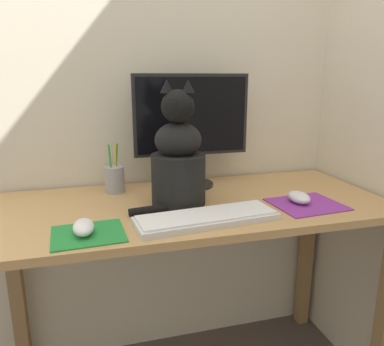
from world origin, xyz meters
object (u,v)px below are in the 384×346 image
at_px(pen_cup, 115,179).
at_px(cat, 178,160).
at_px(monitor, 192,124).
at_px(keyboard, 207,218).
at_px(computer_mouse_right, 299,197).
at_px(computer_mouse_left, 83,227).

bearing_deg(pen_cup, cat, -44.46).
relative_size(monitor, keyboard, 1.01).
relative_size(computer_mouse_right, pen_cup, 0.55).
bearing_deg(keyboard, monitor, 76.30).
bearing_deg(cat, computer_mouse_right, -3.54).
bearing_deg(computer_mouse_right, pen_cup, 153.05).
height_order(computer_mouse_left, computer_mouse_right, same).
bearing_deg(keyboard, cat, 99.05).
xyz_separation_m(monitor, computer_mouse_left, (-0.40, -0.38, -0.22)).
bearing_deg(computer_mouse_right, computer_mouse_left, -173.73).
xyz_separation_m(monitor, computer_mouse_right, (0.29, -0.30, -0.22)).
relative_size(cat, pen_cup, 2.28).
bearing_deg(cat, keyboard, -63.69).
height_order(cat, pen_cup, cat).
distance_m(keyboard, cat, 0.23).
height_order(computer_mouse_left, pen_cup, pen_cup).
distance_m(keyboard, computer_mouse_right, 0.35).
distance_m(computer_mouse_right, pen_cup, 0.66).
xyz_separation_m(monitor, pen_cup, (-0.29, -0.01, -0.19)).
relative_size(computer_mouse_right, cat, 0.24).
relative_size(keyboard, pen_cup, 2.44).
relative_size(monitor, computer_mouse_left, 4.33).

